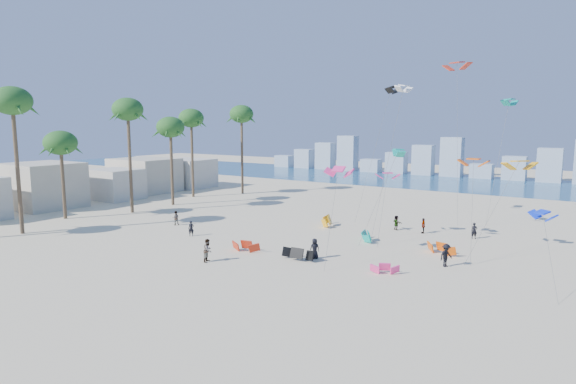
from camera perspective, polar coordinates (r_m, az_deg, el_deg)
The scene contains 10 objects.
ground at distance 38.54m, azimuth -17.35°, elevation -9.09°, with size 220.00×220.00×0.00m, color beige.
ocean at distance 99.89m, azimuth 16.57°, elevation 1.33°, with size 220.00×220.00×0.00m, color navy.
kitesurfer_near at distance 49.08m, azimuth -11.45°, elevation -4.29°, with size 0.56×0.37×1.53m, color black.
kitesurfer_mid at distance 39.82m, azimuth -9.51°, elevation -6.86°, with size 0.92×0.71×1.89m, color gray.
kitesurfers_far at distance 45.77m, azimuth 9.42°, elevation -5.04°, with size 30.56×15.53×1.83m.
grounded_kites at distance 44.64m, azimuth 6.21°, elevation -5.82°, with size 17.87×15.83×1.01m.
flying_kites at distance 50.17m, azimuth 18.39°, elevation 8.29°, with size 21.80×32.49×18.59m.
palm_row at distance 64.13m, azimuth -18.97°, elevation 7.75°, with size 8.20×44.80×14.87m.
beachfront_buildings at distance 76.84m, azimuth -21.30°, elevation 1.19°, with size 11.50×43.00×6.00m.
distant_skyline at distance 109.49m, azimuth 17.59°, elevation 3.47°, with size 85.00×3.00×8.40m.
Camera 1 is at (28.88, -22.97, 11.12)m, focal length 29.88 mm.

